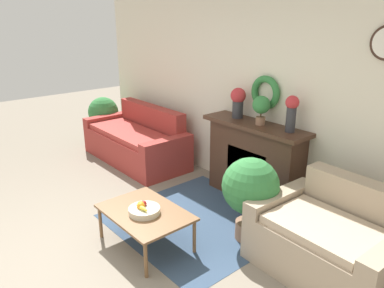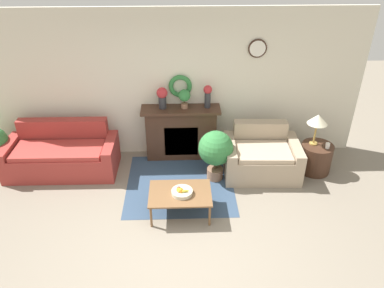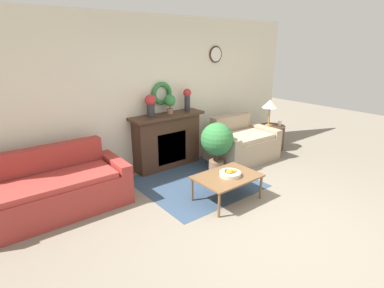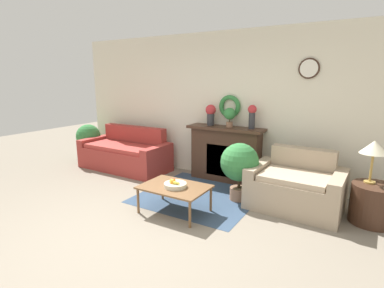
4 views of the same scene
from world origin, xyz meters
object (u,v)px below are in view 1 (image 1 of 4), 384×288
fireplace (254,161)px  vase_on_mantel_right (292,111)px  loveseat_right (330,241)px  vase_on_mantel_left (238,101)px  fruit_bowl (144,210)px  potted_plant_on_mantel (261,107)px  coffee_table (145,214)px  potted_plant_floor_by_loveseat (250,189)px  couch_left (137,142)px  potted_plant_floor_by_couch (103,114)px

fireplace → vase_on_mantel_right: vase_on_mantel_right is taller
loveseat_right → vase_on_mantel_left: (-1.71, 0.58, 0.93)m
fruit_bowl → potted_plant_on_mantel: size_ratio=0.91×
loveseat_right → vase_on_mantel_right: vase_on_mantel_right is taller
fruit_bowl → vase_on_mantel_right: 1.92m
fruit_bowl → vase_on_mantel_left: (-0.31, 1.66, 0.81)m
fruit_bowl → fireplace: bearing=89.7°
fireplace → fruit_bowl: bearing=-90.3°
coffee_table → fruit_bowl: 0.08m
potted_plant_on_mantel → potted_plant_floor_by_loveseat: potted_plant_on_mantel is taller
couch_left → coffee_table: couch_left is taller
fruit_bowl → potted_plant_on_mantel: 1.83m
vase_on_mantel_left → potted_plant_floor_by_loveseat: bearing=-39.8°
vase_on_mantel_right → potted_plant_floor_by_couch: bearing=-174.7°
fruit_bowl → potted_plant_floor_by_loveseat: bearing=57.6°
vase_on_mantel_right → potted_plant_on_mantel: bearing=-177.2°
vase_on_mantel_right → coffee_table: bearing=-107.4°
couch_left → fruit_bowl: couch_left is taller
potted_plant_floor_by_loveseat → fruit_bowl: bearing=-122.4°
vase_on_mantel_left → coffee_table: bearing=-80.1°
couch_left → potted_plant_floor_by_loveseat: bearing=-6.9°
vase_on_mantel_right → fireplace: bearing=-179.3°
coffee_table → vase_on_mantel_right: (0.51, 1.63, 0.90)m
potted_plant_floor_by_loveseat → loveseat_right: bearing=11.5°
vase_on_mantel_left → potted_plant_floor_by_couch: vase_on_mantel_left is taller
fireplace → potted_plant_floor_by_loveseat: 0.94m
fireplace → couch_left: bearing=-169.4°
vase_on_mantel_left → potted_plant_on_mantel: (0.39, -0.02, -0.00)m
fireplace → potted_plant_floor_by_loveseat: size_ratio=1.56×
couch_left → vase_on_mantel_right: 2.78m
loveseat_right → fruit_bowl: bearing=-140.1°
loveseat_right → coffee_table: bearing=-141.3°
couch_left → fireplace: bearing=11.0°
couch_left → vase_on_mantel_left: vase_on_mantel_left is taller
loveseat_right → potted_plant_floor_by_loveseat: size_ratio=1.46×
coffee_table → fireplace: bearing=88.8°
loveseat_right → coffee_table: (-1.43, -1.05, 0.05)m
coffee_table → potted_plant_on_mantel: potted_plant_on_mantel is taller
couch_left → vase_on_mantel_right: vase_on_mantel_right is taller
potted_plant_floor_by_couch → potted_plant_on_mantel: bearing=5.6°
loveseat_right → potted_plant_floor_by_couch: size_ratio=1.57×
fruit_bowl → potted_plant_floor_by_loveseat: (0.58, 0.91, 0.15)m
couch_left → loveseat_right: (3.50, -0.18, -0.00)m
couch_left → potted_plant_floor_by_loveseat: potted_plant_floor_by_loveseat is taller
fireplace → loveseat_right: (1.40, -0.57, -0.20)m
fruit_bowl → potted_plant_floor_by_couch: potted_plant_floor_by_couch is taller
loveseat_right → potted_plant_on_mantel: bearing=159.5°
potted_plant_floor_by_loveseat → fireplace: bearing=127.8°
fireplace → potted_plant_floor_by_loveseat: bearing=-52.2°
vase_on_mantel_right → potted_plant_floor_by_loveseat: 1.01m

